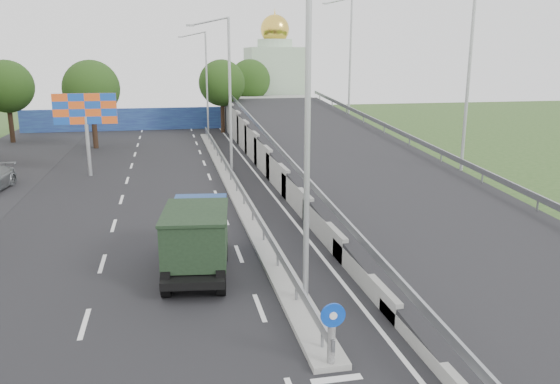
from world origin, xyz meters
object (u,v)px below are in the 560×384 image
object	(u,v)px
lamp_post_mid	(227,89)
billboard	(85,114)
lamp_post_far	(205,78)
dump_truck	(198,235)
sign_bollard	(332,333)
church	(275,77)
lamp_post_near	(301,125)

from	to	relation	value
lamp_post_mid	billboard	xyz separation A→B (m)	(-9.11, 2.00, -1.62)
lamp_post_far	dump_truck	world-z (taller)	lamp_post_far
sign_bollard	lamp_post_far	xyz separation A→B (m)	(0.11, 43.83, 4.77)
lamp_post_far	dump_truck	size ratio (longest dim) A/B	1.69
church	billboard	xyz separation A→B (m)	(-19.00, -32.00, -1.12)
sign_bollard	lamp_post_near	bearing A→B (deg)	88.36
sign_bollard	dump_truck	bearing A→B (deg)	111.18
lamp_post_near	sign_bollard	bearing A→B (deg)	-91.64
lamp_post_mid	church	world-z (taller)	church
lamp_post_mid	dump_truck	size ratio (longest dim) A/B	1.69
lamp_post_mid	church	size ratio (longest dim) A/B	0.73
lamp_post_near	church	world-z (taller)	church
church	dump_truck	world-z (taller)	church
sign_bollard	billboard	xyz separation A→B (m)	(-9.00, 25.83, 3.15)
billboard	lamp_post_near	bearing A→B (deg)	-67.51
sign_bollard	lamp_post_near	distance (m)	6.12
sign_bollard	lamp_post_mid	bearing A→B (deg)	89.74
billboard	dump_truck	bearing A→B (deg)	-71.60
lamp_post_mid	sign_bollard	bearing A→B (deg)	-90.26
sign_bollard	billboard	size ratio (longest dim) A/B	0.30
lamp_post_mid	church	bearing A→B (deg)	73.78
lamp_post_near	lamp_post_mid	distance (m)	20.00
lamp_post_far	dump_truck	xyz separation A→B (m)	(-3.00, -36.37, -4.41)
sign_bollard	church	xyz separation A→B (m)	(10.00, 57.83, 4.28)
sign_bollard	lamp_post_near	size ratio (longest dim) A/B	0.17
sign_bollard	lamp_post_far	bearing A→B (deg)	89.86
lamp_post_mid	lamp_post_far	world-z (taller)	same
sign_bollard	lamp_post_far	world-z (taller)	lamp_post_far
dump_truck	church	bearing A→B (deg)	82.90
lamp_post_far	billboard	world-z (taller)	lamp_post_far
lamp_post_mid	lamp_post_far	size ratio (longest dim) A/B	1.00
lamp_post_far	church	xyz separation A→B (m)	(9.89, 14.00, -0.50)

